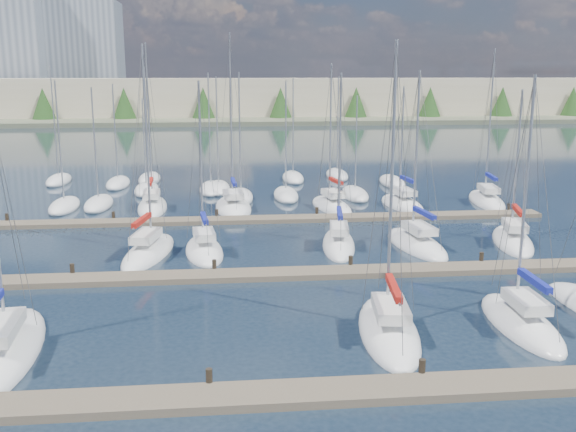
{
  "coord_description": "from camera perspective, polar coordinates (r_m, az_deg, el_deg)",
  "views": [
    {
      "loc": [
        -3.24,
        -18.86,
        11.42
      ],
      "look_at": [
        0.0,
        14.0,
        4.0
      ],
      "focal_mm": 40.0,
      "sensor_mm": 36.0,
      "label": 1
    }
  ],
  "objects": [
    {
      "name": "sailboat_p",
      "position": [
        55.22,
        3.91,
        0.9
      ],
      "size": [
        3.73,
        7.83,
        12.88
      ],
      "rotation": [
        0.0,
        0.0,
        0.17
      ],
      "color": "white",
      "rests_on": "ground"
    },
    {
      "name": "sailboat_q",
      "position": [
        56.83,
        10.11,
        1.05
      ],
      "size": [
        3.4,
        7.68,
        11.01
      ],
      "rotation": [
        0.0,
        0.0,
        0.11
      ],
      "color": "white",
      "rests_on": "ground"
    },
    {
      "name": "sailboat_j",
      "position": [
        41.73,
        -7.46,
        -3.07
      ],
      "size": [
        3.11,
        6.97,
        11.66
      ],
      "rotation": [
        0.0,
        0.0,
        0.11
      ],
      "color": "white",
      "rests_on": "ground"
    },
    {
      "name": "distant_boats",
      "position": [
        63.62,
        -6.55,
        2.51
      ],
      "size": [
        36.93,
        20.75,
        13.3
      ],
      "color": "#9EA0A5",
      "rests_on": "ground"
    },
    {
      "name": "sailboat_i",
      "position": [
        42.03,
        -12.28,
        -3.13
      ],
      "size": [
        3.86,
        8.77,
        13.86
      ],
      "rotation": [
        0.0,
        0.0,
        -0.18
      ],
      "color": "white",
      "rests_on": "ground"
    },
    {
      "name": "sailboat_n",
      "position": [
        56.06,
        -11.96,
        0.84
      ],
      "size": [
        2.87,
        8.21,
        14.57
      ],
      "rotation": [
        0.0,
        0.0,
        0.05
      ],
      "color": "white",
      "rests_on": "ground"
    },
    {
      "name": "sailboat_o",
      "position": [
        54.95,
        -4.89,
        0.83
      ],
      "size": [
        3.46,
        8.43,
        15.37
      ],
      "rotation": [
        0.0,
        0.0,
        0.05
      ],
      "color": "white",
      "rests_on": "ground"
    },
    {
      "name": "sailboat_e",
      "position": [
        31.7,
        20.0,
        -8.9
      ],
      "size": [
        2.59,
        7.52,
        12.07
      ],
      "rotation": [
        0.0,
        0.0,
        -0.03
      ],
      "color": "white",
      "rests_on": "ground"
    },
    {
      "name": "sailboat_m",
      "position": [
        46.4,
        19.34,
        -2.09
      ],
      "size": [
        4.32,
        8.16,
        11.07
      ],
      "rotation": [
        0.0,
        0.0,
        -0.26
      ],
      "color": "white",
      "rests_on": "ground"
    },
    {
      "name": "shoreline",
      "position": [
        168.98,
        -9.22,
        11.16
      ],
      "size": [
        400.0,
        60.0,
        38.0
      ],
      "color": "#666B51",
      "rests_on": "ground"
    },
    {
      "name": "sailboat_r",
      "position": [
        60.15,
        17.24,
        1.33
      ],
      "size": [
        3.87,
        8.99,
        14.17
      ],
      "rotation": [
        0.0,
        0.0,
        -0.16
      ],
      "color": "white",
      "rests_on": "ground"
    },
    {
      "name": "sailboat_b",
      "position": [
        29.55,
        -24.07,
        -10.88
      ],
      "size": [
        3.79,
        9.85,
        13.11
      ],
      "rotation": [
        0.0,
        0.0,
        0.08
      ],
      "color": "white",
      "rests_on": "ground"
    },
    {
      "name": "ground",
      "position": [
        79.75,
        -3.26,
        4.41
      ],
      "size": [
        400.0,
        400.0,
        0.0
      ],
      "primitive_type": "plane",
      "color": "#1D2B3A",
      "rests_on": "ground"
    },
    {
      "name": "dock_mid",
      "position": [
        36.79,
        -0.31,
        -5.17
      ],
      "size": [
        44.0,
        1.93,
        1.1
      ],
      "color": "#6B5E4C",
      "rests_on": "ground"
    },
    {
      "name": "dock_near",
      "position": [
        23.94,
        2.92,
        -15.43
      ],
      "size": [
        44.0,
        1.93,
        1.1
      ],
      "color": "#6B5E4C",
      "rests_on": "ground"
    },
    {
      "name": "dock_far",
      "position": [
        50.26,
        -1.79,
        -0.3
      ],
      "size": [
        44.0,
        1.93,
        1.1
      ],
      "color": "#6B5E4C",
      "rests_on": "ground"
    },
    {
      "name": "sailboat_d",
      "position": [
        29.39,
        8.93,
        -9.97
      ],
      "size": [
        3.52,
        8.49,
        13.5
      ],
      "rotation": [
        0.0,
        0.0,
        -0.12
      ],
      "color": "white",
      "rests_on": "ground"
    },
    {
      "name": "sailboat_l",
      "position": [
        43.85,
        11.34,
        -2.45
      ],
      "size": [
        3.54,
        8.31,
        12.31
      ],
      "rotation": [
        0.0,
        0.0,
        0.11
      ],
      "color": "white",
      "rests_on": "ground"
    },
    {
      "name": "sailboat_k",
      "position": [
        43.11,
        4.52,
        -2.47
      ],
      "size": [
        3.22,
        8.08,
        12.14
      ],
      "rotation": [
        0.0,
        0.0,
        -0.14
      ],
      "color": "white",
      "rests_on": "ground"
    }
  ]
}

